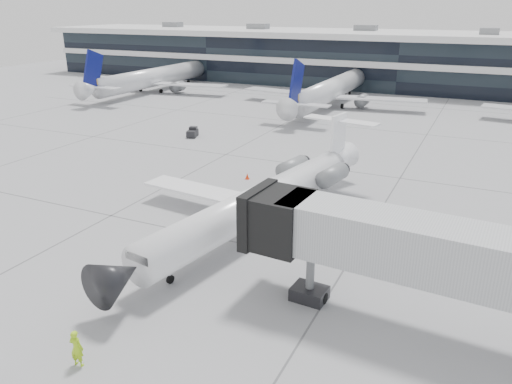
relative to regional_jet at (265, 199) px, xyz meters
The scene contains 9 objects.
ground 4.77m from the regional_jet, 126.95° to the right, with size 220.00×220.00×0.00m, color gray.
terminal 78.78m from the regional_jet, 91.81° to the left, with size 170.00×22.00×10.00m, color black.
bg_jet_left 70.23m from the regional_jet, 132.57° to the left, with size 32.00×40.00×9.60m, color silver, non-canonical shape.
bg_jet_center 52.80m from the regional_jet, 101.47° to the left, with size 32.00×40.00×9.60m, color silver, non-canonical shape.
regional_jet is the anchor object (origin of this frame).
jet_bridge 16.61m from the regional_jet, 31.94° to the right, with size 20.33×5.29×6.52m.
ramp_worker 18.54m from the regional_jet, 94.83° to the right, with size 0.72×0.47×1.97m, color #A8E317.
traffic_cone 11.94m from the regional_jet, 122.71° to the left, with size 0.44×0.44×0.62m.
far_tug 30.38m from the regional_jet, 132.60° to the left, with size 1.69×2.24×1.27m.
Camera 1 is at (17.08, -29.28, 16.33)m, focal length 35.00 mm.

